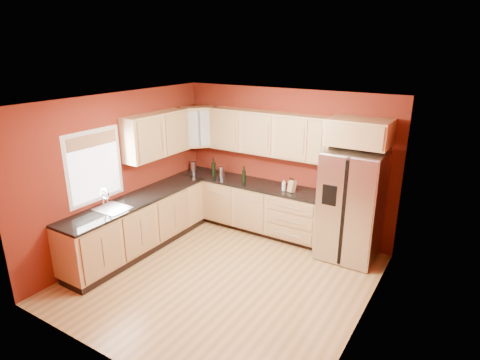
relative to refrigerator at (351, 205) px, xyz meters
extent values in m
plane|color=olive|center=(-1.35, -1.62, -0.89)|extent=(4.00, 4.00, 0.00)
plane|color=silver|center=(-1.35, -1.62, 1.71)|extent=(4.00, 4.00, 0.00)
cube|color=maroon|center=(-1.35, 0.38, 0.41)|extent=(4.00, 0.04, 2.60)
cube|color=maroon|center=(-1.35, -3.62, 0.41)|extent=(4.00, 0.04, 2.60)
cube|color=maroon|center=(-3.35, -1.62, 0.41)|extent=(0.04, 4.00, 2.60)
cube|color=maroon|center=(0.65, -1.62, 0.41)|extent=(0.04, 4.00, 2.60)
cube|color=tan|center=(-1.90, 0.07, -0.45)|extent=(2.90, 0.60, 0.88)
cube|color=tan|center=(-3.05, -1.62, -0.45)|extent=(0.60, 2.80, 0.88)
cube|color=black|center=(-1.90, 0.06, 0.01)|extent=(2.90, 0.62, 0.04)
cube|color=black|center=(-3.04, -1.62, 0.01)|extent=(0.62, 2.80, 0.04)
cube|color=tan|center=(-1.60, 0.21, 0.94)|extent=(2.30, 0.33, 0.75)
cube|color=tan|center=(-3.19, -0.90, 0.94)|extent=(0.33, 1.35, 0.75)
cube|color=tan|center=(-3.02, 0.04, 0.94)|extent=(0.67, 0.67, 0.75)
cube|color=tan|center=(0.00, 0.07, 1.16)|extent=(0.92, 0.60, 0.40)
cube|color=silver|center=(0.00, 0.00, 0.00)|extent=(0.90, 0.75, 1.78)
cube|color=white|center=(-3.33, -2.12, 0.66)|extent=(0.03, 0.90, 1.00)
cylinder|color=silver|center=(-2.53, 0.10, 0.12)|extent=(0.15, 0.15, 0.18)
cylinder|color=silver|center=(-3.20, 0.08, 0.13)|extent=(0.14, 0.14, 0.19)
cube|color=tan|center=(-1.02, 0.00, 0.13)|extent=(0.13, 0.12, 0.21)
cylinder|color=white|center=(-1.17, -0.01, 0.12)|extent=(0.07, 0.07, 0.18)
camera|label=1|loc=(1.59, -5.90, 2.40)|focal=30.00mm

